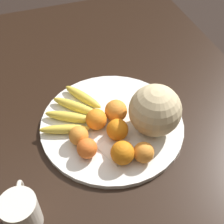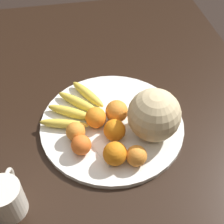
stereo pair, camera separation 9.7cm
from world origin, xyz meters
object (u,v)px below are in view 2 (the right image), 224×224
(orange_side_extra, at_px, (136,156))
(ceramic_mug, at_px, (6,198))
(orange_back_right, at_px, (115,130))
(orange_top_small, at_px, (115,154))
(orange_mid_center, at_px, (96,118))
(melon, at_px, (154,115))
(fruit_bowl, at_px, (112,124))
(orange_front_left, at_px, (81,145))
(produce_tag, at_px, (105,153))
(orange_front_right, at_px, (76,132))
(orange_back_left, at_px, (117,111))
(kitchen_table, at_px, (106,128))
(banana_bunch, at_px, (77,107))

(orange_side_extra, relative_size, ceramic_mug, 0.47)
(orange_back_right, distance_m, orange_top_small, 0.09)
(orange_mid_center, bearing_deg, melon, 69.09)
(fruit_bowl, distance_m, orange_side_extra, 0.17)
(orange_front_left, bearing_deg, produce_tag, 73.44)
(orange_front_right, bearing_deg, orange_back_left, 111.35)
(melon, distance_m, orange_mid_center, 0.18)
(melon, bearing_deg, orange_front_right, -95.18)
(kitchen_table, height_order, melon, melon)
(orange_top_small, bearing_deg, orange_front_left, -119.74)
(kitchen_table, relative_size, orange_front_right, 26.19)
(kitchen_table, height_order, orange_top_small, orange_top_small)
(orange_mid_center, bearing_deg, orange_front_right, -58.21)
(banana_bunch, xyz_separation_m, orange_mid_center, (0.07, 0.05, 0.02))
(banana_bunch, height_order, orange_top_small, orange_top_small)
(orange_back_left, xyz_separation_m, ceramic_mug, (0.24, -0.33, -0.00))
(orange_mid_center, bearing_deg, produce_tag, 3.93)
(orange_front_left, distance_m, orange_top_small, 0.10)
(orange_back_left, bearing_deg, kitchen_table, -143.42)
(orange_mid_center, xyz_separation_m, orange_back_left, (-0.01, 0.07, 0.00))
(produce_tag, xyz_separation_m, ceramic_mug, (0.12, -0.27, 0.03))
(orange_mid_center, distance_m, orange_side_extra, 0.19)
(produce_tag, bearing_deg, melon, 84.91)
(orange_back_right, relative_size, ceramic_mug, 0.51)
(orange_back_right, bearing_deg, orange_mid_center, -141.84)
(orange_back_right, height_order, ceramic_mug, ceramic_mug)
(banana_bunch, relative_size, orange_front_left, 3.87)
(melon, xyz_separation_m, orange_front_left, (0.03, -0.22, -0.05))
(orange_front_left, xyz_separation_m, produce_tag, (0.02, 0.07, -0.03))
(orange_front_right, distance_m, orange_back_left, 0.15)
(orange_front_left, distance_m, ceramic_mug, 0.25)
(orange_mid_center, bearing_deg, ceramic_mug, -48.58)
(orange_front_right, relative_size, orange_mid_center, 0.90)
(orange_front_left, bearing_deg, orange_mid_center, 148.98)
(orange_front_left, height_order, orange_side_extra, same)
(orange_back_right, bearing_deg, orange_front_left, -71.98)
(orange_back_right, bearing_deg, orange_back_left, 163.82)
(fruit_bowl, bearing_deg, orange_top_small, -7.18)
(melon, height_order, produce_tag, melon)
(orange_mid_center, distance_m, orange_back_right, 0.08)
(fruit_bowl, bearing_deg, orange_front_right, -70.98)
(fruit_bowl, relative_size, orange_mid_center, 6.92)
(orange_front_left, height_order, orange_top_small, orange_top_small)
(fruit_bowl, bearing_deg, orange_side_extra, 13.94)
(orange_side_extra, xyz_separation_m, ceramic_mug, (0.07, -0.36, 0.01))
(orange_front_right, relative_size, produce_tag, 0.60)
(melon, height_order, orange_mid_center, melon)
(ceramic_mug, bearing_deg, produce_tag, 113.39)
(melon, height_order, orange_back_left, melon)
(banana_bunch, relative_size, orange_back_right, 3.47)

